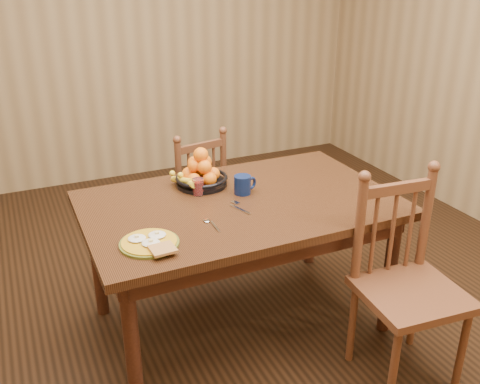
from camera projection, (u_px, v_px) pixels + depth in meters
name	position (u px, v px, depth m)	size (l,w,h in m)	color
room	(240.00, 86.00, 2.53)	(4.52, 5.02, 2.72)	black
dining_table	(240.00, 216.00, 2.80)	(1.60, 1.00, 0.75)	black
chair_far	(192.00, 195.00, 3.61)	(0.47, 0.45, 0.90)	#542A19
chair_near	(406.00, 285.00, 2.52)	(0.49, 0.47, 1.01)	#542A19
breakfast_plate	(150.00, 243.00, 2.34)	(0.26, 0.29, 0.04)	#59601E
fork	(239.00, 207.00, 2.69)	(0.06, 0.18, 0.00)	silver
spoon	(209.00, 222.00, 2.53)	(0.04, 0.16, 0.01)	silver
coffee_mug	(243.00, 184.00, 2.84)	(0.13, 0.09, 0.10)	#0B183C
juice_glass	(198.00, 187.00, 2.83)	(0.06, 0.06, 0.09)	silver
fruit_bowl	(200.00, 174.00, 2.93)	(0.32, 0.29, 0.22)	black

